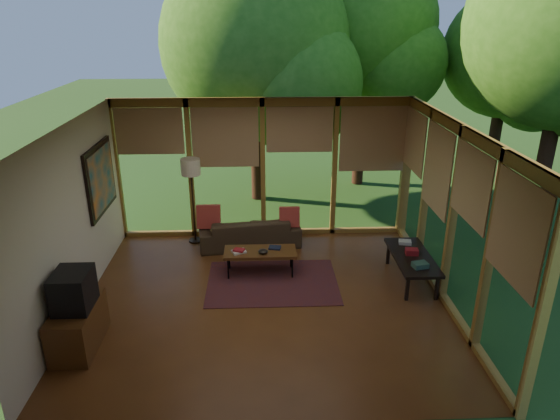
{
  "coord_description": "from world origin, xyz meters",
  "views": [
    {
      "loc": [
        -0.05,
        -6.63,
        4.13
      ],
      "look_at": [
        0.25,
        0.7,
        1.22
      ],
      "focal_mm": 32.0,
      "sensor_mm": 36.0,
      "label": 1
    }
  ],
  "objects_px": {
    "television": "(73,290)",
    "floor_lamp": "(191,172)",
    "sofa": "(250,231)",
    "side_console": "(412,258)",
    "media_cabinet": "(78,326)",
    "coffee_table": "(260,253)"
  },
  "relations": [
    {
      "from": "sofa",
      "to": "media_cabinet",
      "type": "relative_size",
      "value": 1.88
    },
    {
      "from": "sofa",
      "to": "floor_lamp",
      "type": "distance_m",
      "value": 1.56
    },
    {
      "from": "television",
      "to": "side_console",
      "type": "height_order",
      "value": "television"
    },
    {
      "from": "media_cabinet",
      "to": "coffee_table",
      "type": "height_order",
      "value": "media_cabinet"
    },
    {
      "from": "sofa",
      "to": "floor_lamp",
      "type": "relative_size",
      "value": 1.14
    },
    {
      "from": "television",
      "to": "coffee_table",
      "type": "relative_size",
      "value": 0.46
    },
    {
      "from": "coffee_table",
      "to": "side_console",
      "type": "bearing_deg",
      "value": -7.85
    },
    {
      "from": "sofa",
      "to": "coffee_table",
      "type": "distance_m",
      "value": 1.16
    },
    {
      "from": "sofa",
      "to": "television",
      "type": "bearing_deg",
      "value": 46.57
    },
    {
      "from": "sofa",
      "to": "coffee_table",
      "type": "bearing_deg",
      "value": 92.11
    },
    {
      "from": "floor_lamp",
      "to": "sofa",
      "type": "bearing_deg",
      "value": -10.45
    },
    {
      "from": "side_console",
      "to": "coffee_table",
      "type": "bearing_deg",
      "value": 172.15
    },
    {
      "from": "sofa",
      "to": "television",
      "type": "height_order",
      "value": "television"
    },
    {
      "from": "sofa",
      "to": "side_console",
      "type": "height_order",
      "value": "sofa"
    },
    {
      "from": "floor_lamp",
      "to": "side_console",
      "type": "bearing_deg",
      "value": -24.22
    },
    {
      "from": "media_cabinet",
      "to": "coffee_table",
      "type": "bearing_deg",
      "value": 38.17
    },
    {
      "from": "media_cabinet",
      "to": "side_console",
      "type": "relative_size",
      "value": 0.71
    },
    {
      "from": "television",
      "to": "side_console",
      "type": "xyz_separation_m",
      "value": [
        4.85,
        1.54,
        -0.44
      ]
    },
    {
      "from": "sofa",
      "to": "coffee_table",
      "type": "height_order",
      "value": "sofa"
    },
    {
      "from": "television",
      "to": "floor_lamp",
      "type": "xyz_separation_m",
      "value": [
        1.12,
        3.22,
        0.56
      ]
    },
    {
      "from": "floor_lamp",
      "to": "side_console",
      "type": "height_order",
      "value": "floor_lamp"
    },
    {
      "from": "coffee_table",
      "to": "side_console",
      "type": "relative_size",
      "value": 0.86
    }
  ]
}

